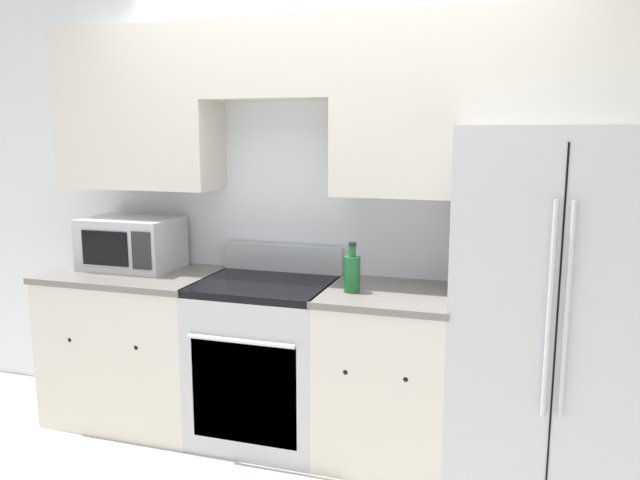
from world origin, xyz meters
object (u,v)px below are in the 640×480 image
at_px(oven_range, 266,360).
at_px(microwave, 132,243).
at_px(refrigerator, 552,307).
at_px(bottle, 352,272).

height_order(oven_range, microwave, microwave).
relative_size(refrigerator, microwave, 3.19).
xyz_separation_m(refrigerator, microwave, (-2.38, 0.02, 0.19)).
distance_m(refrigerator, bottle, 0.99).
distance_m(microwave, bottle, 1.41).
bearing_deg(oven_range, bottle, -7.29).
bearing_deg(bottle, oven_range, 172.71).
relative_size(oven_range, refrigerator, 0.61).
distance_m(oven_range, microwave, 1.08).
height_order(oven_range, bottle, bottle).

